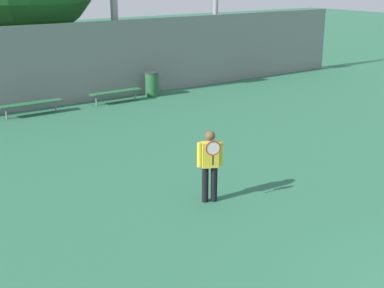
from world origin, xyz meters
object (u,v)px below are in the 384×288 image
at_px(bench_courtside_near, 116,92).
at_px(tennis_player, 210,162).
at_px(bench_courtside_far, 31,104).
at_px(trash_bin, 152,84).

bearing_deg(bench_courtside_near, tennis_player, -105.43).
bearing_deg(tennis_player, bench_courtside_far, 118.20).
distance_m(tennis_player, trash_bin, 10.45).
bearing_deg(bench_courtside_near, bench_courtside_far, 180.00).
xyz_separation_m(bench_courtside_far, trash_bin, (4.94, 0.20, 0.08)).
distance_m(bench_courtside_near, trash_bin, 1.71).
height_order(tennis_player, bench_courtside_far, tennis_player).
bearing_deg(bench_courtside_far, tennis_player, -85.89).
height_order(tennis_player, bench_courtside_near, tennis_player).
xyz_separation_m(tennis_player, bench_courtside_far, (-0.67, 9.33, -0.49)).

